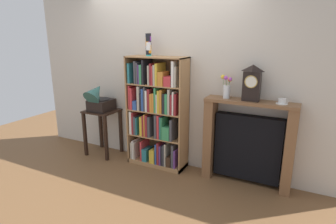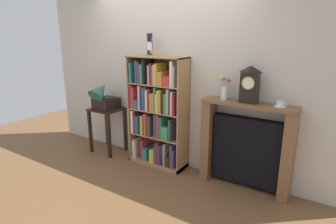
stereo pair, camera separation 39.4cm
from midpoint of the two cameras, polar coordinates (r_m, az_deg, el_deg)
The scene contains 10 objects.
ground_plane at distance 4.26m, azimuth 0.01°, elevation -11.08°, with size 7.93×6.40×0.02m, color brown.
wall_back at distance 4.03m, azimuth 4.21°, elevation 6.93°, with size 4.93×0.08×2.60m, color beige.
bookshelf at distance 4.04m, azimuth 0.52°, elevation -0.62°, with size 0.88×0.33×1.62m.
cup_stack at distance 3.97m, azimuth -0.85°, elevation 13.66°, with size 0.08×0.08×0.31m.
side_table_left at distance 4.65m, azimuth -10.03°, elevation -1.82°, with size 0.49×0.45×0.74m.
gramophone at distance 4.51m, azimuth -10.74°, elevation 3.00°, with size 0.33×0.47×0.50m.
fireplace_mantel at distance 3.68m, azimuth 18.69°, elevation -6.81°, with size 1.13×0.27×1.12m.
mantel_clock at distance 3.45m, azimuth 19.65°, elevation 5.35°, with size 0.20×0.15×0.44m.
flower_vase at distance 3.56m, azimuth 14.74°, elevation 4.74°, with size 0.16×0.14×0.29m.
teacup_with_saucer at distance 3.43m, azimuth 25.20°, elevation 1.41°, with size 0.14×0.14×0.06m.
Camera 2 is at (2.24, -3.10, 1.89)m, focal length 29.65 mm.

